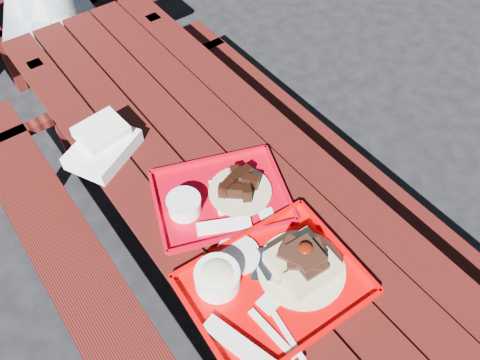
{
  "coord_description": "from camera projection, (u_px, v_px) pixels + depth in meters",
  "views": [
    {
      "loc": [
        -0.58,
        -0.92,
        2.05
      ],
      "look_at": [
        0.0,
        -0.15,
        0.82
      ],
      "focal_mm": 35.0,
      "sensor_mm": 36.0,
      "label": 1
    }
  ],
  "objects": [
    {
      "name": "picnic_table_near",
      "position": [
        217.0,
        197.0,
        1.84
      ],
      "size": [
        1.41,
        2.4,
        0.75
      ],
      "color": "#4C140E",
      "rests_on": "ground"
    },
    {
      "name": "ground",
      "position": [
        222.0,
        264.0,
        2.28
      ],
      "size": [
        60.0,
        60.0,
        0.0
      ],
      "primitive_type": "plane",
      "color": "black",
      "rests_on": "ground"
    },
    {
      "name": "white_cloth",
      "position": [
        103.0,
        144.0,
        1.7
      ],
      "size": [
        0.3,
        0.27,
        0.1
      ],
      "color": "white",
      "rests_on": "picnic_table_near"
    },
    {
      "name": "far_tray",
      "position": [
        219.0,
        197.0,
        1.58
      ],
      "size": [
        0.53,
        0.48,
        0.07
      ],
      "color": "#BB0014",
      "rests_on": "picnic_table_near"
    },
    {
      "name": "near_tray",
      "position": [
        270.0,
        276.0,
        1.38
      ],
      "size": [
        0.53,
        0.43,
        0.16
      ],
      "color": "#D30103",
      "rests_on": "picnic_table_near"
    }
  ]
}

